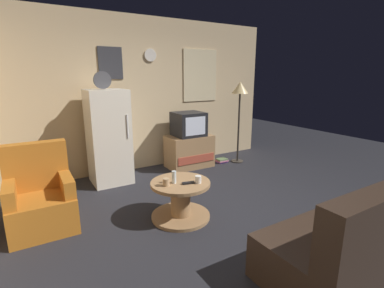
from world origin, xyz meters
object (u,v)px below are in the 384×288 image
Objects in this scene: coffee_table at (181,200)px; remote_control at (188,183)px; crt_tv at (189,124)px; standing_lamp at (240,94)px; fridge at (108,137)px; armchair at (41,199)px; wine_glass at (174,177)px; book_stack at (222,160)px; mug_ceramic_tan at (166,182)px; couch at (358,241)px; mug_ceramic_white at (198,180)px; tv_stand at (189,151)px.

coffee_table is 4.80× the size of remote_control.
standing_lamp reaches higher than crt_tv.
fridge reaches higher than crt_tv.
armchair is at bearing -136.09° from fridge.
book_stack is at bearing 39.62° from wine_glass.
mug_ceramic_tan is at bearing -83.20° from fridge.
book_stack is (0.95, 3.23, -0.27)m from couch.
armchair reaches higher than coffee_table.
book_stack is (1.80, 1.56, -0.19)m from coffee_table.
mug_ceramic_white is at bearing -7.47° from remote_control.
crt_tv is at bearing 54.96° from wine_glass.
fridge is 2.58m from standing_lamp.
armchair reaches higher than wine_glass.
wine_glass is at bearing -79.07° from fridge.
mug_ceramic_tan is 2.59m from book_stack.
couch is 7.89× the size of book_stack.
fridge is at bearing -179.43° from tv_stand.
crt_tv is (1.49, 0.01, 0.07)m from fridge.
standing_lamp is 7.38× the size of book_stack.
tv_stand is at bearing 71.71° from remote_control.
armchair is at bearing -157.92° from tv_stand.
remote_control is (0.45, -1.76, -0.28)m from fridge.
wine_glass is at bearing -146.64° from standing_lamp.
couch reaches higher than coffee_table.
remote_control is (-1.04, -1.78, -0.35)m from crt_tv.
mug_ceramic_white and mug_ceramic_tan have the same top height.
crt_tv reaches higher than wine_glass.
mug_ceramic_white is at bearing -117.03° from crt_tv.
mug_ceramic_tan is 1.96m from couch.
mug_ceramic_white is at bearing 114.05° from couch.
standing_lamp is 3.51m from couch.
couch is 3.38m from book_stack.
tv_stand is at bearing 0.57° from fridge.
coffee_table is 0.75× the size of armchair.
mug_ceramic_white is 0.09× the size of armchair.
coffee_table is 0.34m from mug_ceramic_tan.
tv_stand is 0.52m from crt_tv.
fridge is 1.78m from coffee_table.
fridge is 1.71m from mug_ceramic_tan.
tv_stand is 2.06m from wine_glass.
remote_control reaches higher than coffee_table.
mug_ceramic_white reaches higher than book_stack.
tv_stand is 0.53× the size of standing_lamp.
book_stack is (1.75, 1.66, -0.44)m from remote_control.
tv_stand is 0.87× the size of armchair.
couch is at bearing -61.12° from wine_glass.
remote_control is at bearing -25.81° from armchair.
book_stack is at bearing 15.89° from armchair.
fridge is at bearing 110.49° from couch.
armchair is (-1.63, 0.77, -0.17)m from mug_ceramic_white.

